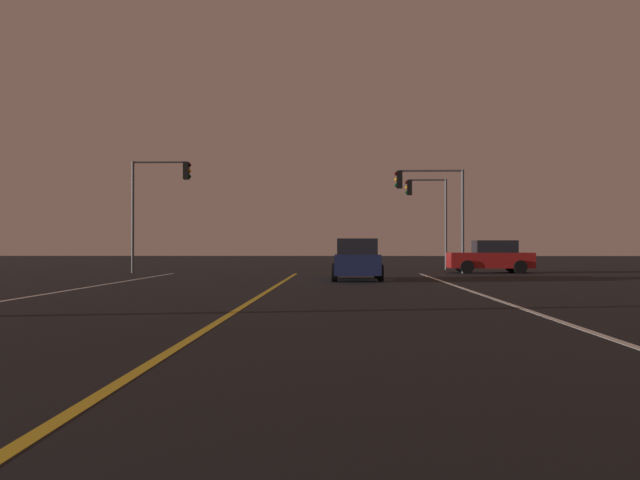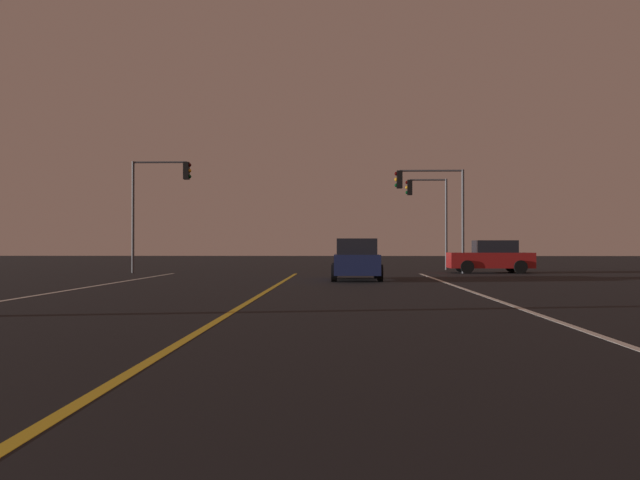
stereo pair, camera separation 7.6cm
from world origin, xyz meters
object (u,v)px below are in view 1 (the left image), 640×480
at_px(traffic_light_near_right, 429,196).
at_px(traffic_light_near_left, 160,190).
at_px(car_ahead_far, 357,260).
at_px(car_crossing_side, 491,257).
at_px(traffic_light_far_right, 427,203).

bearing_deg(traffic_light_near_right, traffic_light_near_left, 0.00).
bearing_deg(traffic_light_near_left, car_ahead_far, -34.78).
xyz_separation_m(car_ahead_far, car_crossing_side, (7.22, 7.79, 0.00)).
bearing_deg(car_ahead_far, car_crossing_side, -42.84).
bearing_deg(traffic_light_near_right, car_crossing_side, -166.15).
relative_size(car_ahead_far, traffic_light_near_right, 0.81).
height_order(car_ahead_far, traffic_light_near_right, traffic_light_near_right).
height_order(car_ahead_far, car_crossing_side, same).
bearing_deg(car_crossing_side, car_ahead_far, 47.16).
bearing_deg(traffic_light_far_right, car_ahead_far, 70.26).
bearing_deg(car_ahead_far, traffic_light_far_right, -19.74).
distance_m(car_ahead_far, car_crossing_side, 10.62).
height_order(car_ahead_far, traffic_light_near_left, traffic_light_near_left).
xyz_separation_m(car_ahead_far, traffic_light_far_right, (4.48, 12.47, 3.15)).
height_order(car_crossing_side, traffic_light_far_right, traffic_light_far_right).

